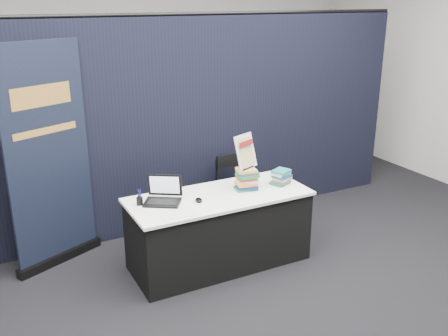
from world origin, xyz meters
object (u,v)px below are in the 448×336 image
Objects in this scene: laptop at (160,196)px; book_stack_tall at (247,179)px; info_sign at (246,152)px; pullup_banner at (50,171)px; stacking_chair at (237,189)px; display_table at (219,230)px; book_stack_short at (282,177)px.

book_stack_tall is at bearing 26.58° from laptop.
info_sign is 0.16× the size of pullup_banner.
pullup_banner is (-0.87, 0.71, 0.18)m from laptop.
info_sign is 0.41× the size of stacking_chair.
pullup_banner is at bearing 173.24° from laptop.
laptop is at bearing 174.16° from book_stack_tall.
stacking_chair is at bearing 58.71° from laptop.
book_stack_tall is at bearing -114.92° from stacking_chair.
info_sign is at bearing -115.85° from stacking_chair.
display_table is at bearing -53.38° from pullup_banner.
stacking_chair is at bearing 102.49° from book_stack_short.
laptop reaches higher than book_stack_short.
pullup_banner reaches higher than info_sign.
stacking_chair is at bearing 46.53° from info_sign.
book_stack_tall is 0.28m from info_sign.
stacking_chair is at bearing -28.22° from pullup_banner.
book_stack_short is 0.51m from info_sign.
display_table is 0.85m from book_stack_short.
info_sign reaches higher than stacking_chair.
info_sign reaches higher than display_table.
pullup_banner reaches higher than laptop.
laptop is 1.31m from stacking_chair.
pullup_banner is (-1.76, 0.80, 0.13)m from book_stack_tall.
book_stack_short is 0.62× the size of info_sign.
book_stack_tall is (0.89, -0.09, 0.05)m from laptop.
display_table is 0.83m from info_sign.
stacking_chair is (-0.15, 0.68, -0.35)m from book_stack_short.
pullup_banner is (-1.76, 0.77, -0.15)m from info_sign.
laptop reaches higher than book_stack_tall.
book_stack_tall is 0.10× the size of pullup_banner.
pullup_banner is (-2.16, 0.83, 0.16)m from book_stack_short.
book_stack_tall reaches higher than display_table.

